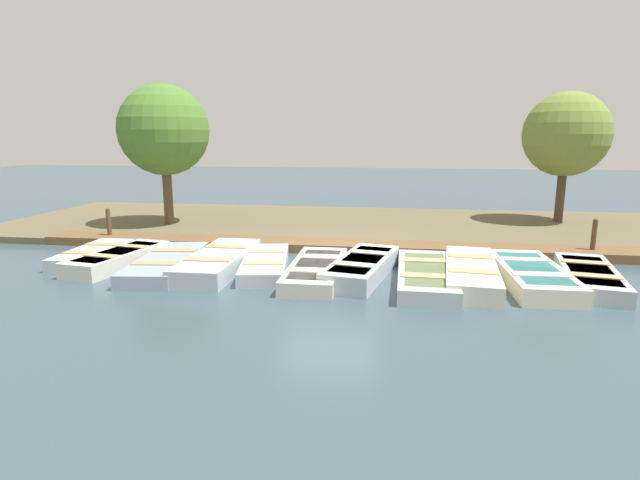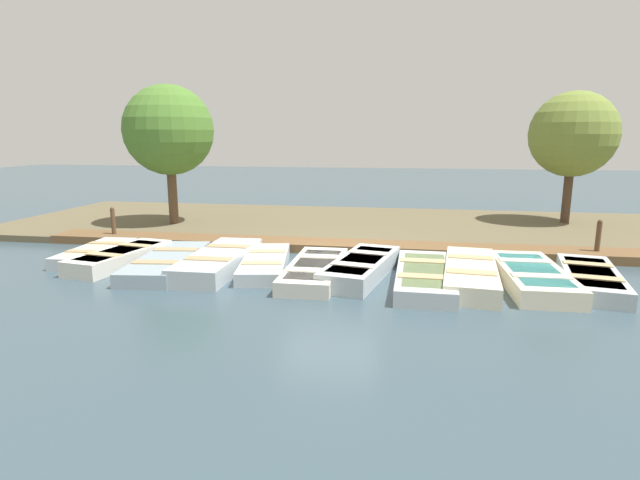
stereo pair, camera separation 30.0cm
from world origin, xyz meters
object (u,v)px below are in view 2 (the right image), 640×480
(rowboat_9, at_px, (532,276))
(park_tree_far_left, at_px, (169,131))
(rowboat_4, at_px, (265,263))
(rowboat_0, at_px, (96,253))
(mooring_post_far, at_px, (598,240))
(rowboat_8, at_px, (470,273))
(rowboat_10, at_px, (591,278))
(rowboat_2, at_px, (168,262))
(rowboat_6, at_px, (361,267))
(rowboat_7, at_px, (425,276))
(mooring_post_near, at_px, (113,224))
(rowboat_3, at_px, (219,260))
(park_tree_left, at_px, (573,135))
(rowboat_1, at_px, (120,257))
(rowboat_5, at_px, (315,269))

(rowboat_9, relative_size, park_tree_far_left, 0.70)
(rowboat_4, distance_m, rowboat_9, 6.05)
(rowboat_0, relative_size, rowboat_4, 0.83)
(rowboat_9, height_order, mooring_post_far, mooring_post_far)
(rowboat_8, xyz_separation_m, rowboat_10, (-0.13, 2.50, -0.03))
(rowboat_2, height_order, mooring_post_far, mooring_post_far)
(rowboat_6, distance_m, rowboat_7, 1.45)
(rowboat_7, height_order, mooring_post_near, mooring_post_near)
(rowboat_3, height_order, rowboat_6, rowboat_6)
(rowboat_3, bearing_deg, rowboat_2, -82.94)
(rowboat_10, bearing_deg, rowboat_6, -79.01)
(rowboat_2, xyz_separation_m, park_tree_left, (-7.52, 11.17, 3.05))
(rowboat_0, height_order, park_tree_far_left, park_tree_far_left)
(rowboat_8, height_order, mooring_post_far, mooring_post_far)
(rowboat_7, height_order, park_tree_far_left, park_tree_far_left)
(rowboat_9, bearing_deg, rowboat_2, -90.74)
(rowboat_6, bearing_deg, rowboat_1, -78.57)
(rowboat_1, bearing_deg, mooring_post_near, -136.19)
(rowboat_10, bearing_deg, rowboat_2, -78.56)
(rowboat_9, distance_m, park_tree_far_left, 12.17)
(park_tree_left, bearing_deg, rowboat_4, -50.85)
(rowboat_1, distance_m, rowboat_2, 1.34)
(rowboat_4, height_order, rowboat_7, rowboat_7)
(rowboat_1, relative_size, park_tree_left, 0.65)
(rowboat_2, relative_size, park_tree_left, 0.77)
(rowboat_8, bearing_deg, park_tree_far_left, -112.31)
(rowboat_7, bearing_deg, park_tree_left, 147.97)
(rowboat_2, height_order, park_tree_far_left, park_tree_far_left)
(rowboat_6, height_order, mooring_post_far, mooring_post_far)
(rowboat_1, xyz_separation_m, rowboat_6, (0.02, 6.04, 0.02))
(park_tree_far_left, height_order, park_tree_left, park_tree_far_left)
(rowboat_4, distance_m, mooring_post_far, 8.58)
(mooring_post_near, xyz_separation_m, park_tree_left, (-4.81, 14.27, 2.68))
(rowboat_1, bearing_deg, rowboat_8, 98.77)
(rowboat_0, bearing_deg, rowboat_4, 83.78)
(rowboat_6, relative_size, park_tree_left, 0.73)
(park_tree_left, bearing_deg, rowboat_1, -59.44)
(rowboat_5, height_order, rowboat_9, rowboat_9)
(rowboat_8, xyz_separation_m, park_tree_left, (-7.48, 4.05, 3.00))
(rowboat_3, relative_size, rowboat_8, 0.98)
(rowboat_5, bearing_deg, mooring_post_far, 111.51)
(rowboat_4, bearing_deg, rowboat_7, 71.49)
(rowboat_1, xyz_separation_m, rowboat_9, (0.07, 9.73, -0.00))
(rowboat_9, bearing_deg, rowboat_8, -90.09)
(rowboat_1, relative_size, park_tree_far_left, 0.62)
(rowboat_9, height_order, mooring_post_near, mooring_post_near)
(rowboat_0, bearing_deg, rowboat_8, 83.62)
(rowboat_3, height_order, mooring_post_near, mooring_post_near)
(rowboat_3, bearing_deg, rowboat_4, 97.87)
(park_tree_left, bearing_deg, rowboat_3, -53.48)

